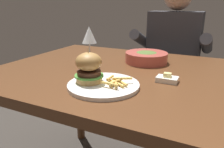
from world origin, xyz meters
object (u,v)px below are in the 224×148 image
at_px(butter_dish, 167,79).
at_px(soup_bowl, 146,57).
at_px(diner_person, 172,69).
at_px(main_plate, 103,85).
at_px(wine_glass, 89,36).
at_px(burger_sandwich, 89,68).

bearing_deg(butter_dish, soup_bowl, 123.44).
bearing_deg(soup_bowl, diner_person, 86.04).
distance_m(main_plate, butter_dish, 0.25).
distance_m(wine_glass, butter_dish, 0.42).
height_order(butter_dish, diner_person, diner_person).
xyz_separation_m(burger_sandwich, diner_person, (0.13, 0.96, -0.25)).
xyz_separation_m(main_plate, soup_bowl, (0.03, 0.40, 0.02)).
xyz_separation_m(soup_bowl, diner_person, (0.04, 0.54, -0.21)).
bearing_deg(butter_dish, main_plate, -141.18).
distance_m(butter_dish, soup_bowl, 0.30).
bearing_deg(main_plate, soup_bowl, 85.29).
height_order(wine_glass, soup_bowl, wine_glass).
xyz_separation_m(main_plate, butter_dish, (0.20, 0.16, 0.00)).
xyz_separation_m(main_plate, diner_person, (0.07, 0.95, -0.18)).
distance_m(wine_glass, soup_bowl, 0.31).
relative_size(burger_sandwich, wine_glass, 0.67).
height_order(main_plate, diner_person, diner_person).
distance_m(main_plate, burger_sandwich, 0.08).
bearing_deg(wine_glass, butter_dish, -10.30).
distance_m(burger_sandwich, diner_person, 0.99).
height_order(main_plate, soup_bowl, soup_bowl).
bearing_deg(main_plate, butter_dish, 38.82).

